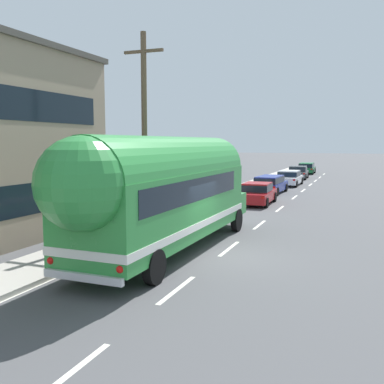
# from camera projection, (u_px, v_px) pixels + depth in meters

# --- Properties ---
(ground_plane) EXTENTS (300.00, 300.00, 0.00)m
(ground_plane) POSITION_uv_depth(u_px,v_px,m) (220.00, 256.00, 15.22)
(ground_plane) COLOR #4C4C4F
(lane_markings) EXTENTS (3.83, 80.00, 0.01)m
(lane_markings) POSITION_uv_depth(u_px,v_px,m) (242.00, 204.00, 27.90)
(lane_markings) COLOR silver
(lane_markings) RESTS_ON ground
(sidewalk_slab) EXTENTS (2.22, 90.00, 0.15)m
(sidewalk_slab) POSITION_uv_depth(u_px,v_px,m) (194.00, 207.00, 26.21)
(sidewalk_slab) COLOR #ADA89E
(sidewalk_slab) RESTS_ON ground
(utility_pole) EXTENTS (1.80, 0.24, 8.50)m
(utility_pole) POSITION_uv_depth(u_px,v_px,m) (144.00, 130.00, 18.72)
(utility_pole) COLOR brown
(utility_pole) RESTS_ON ground
(painted_bus) EXTENTS (2.75, 12.48, 4.12)m
(painted_bus) POSITION_uv_depth(u_px,v_px,m) (164.00, 190.00, 15.13)
(painted_bus) COLOR #2D8C3D
(painted_bus) RESTS_ON ground
(car_lead) EXTENTS (1.97, 4.40, 1.37)m
(car_lead) POSITION_uv_depth(u_px,v_px,m) (257.00, 193.00, 27.92)
(car_lead) COLOR #A5191E
(car_lead) RESTS_ON ground
(car_second) EXTENTS (2.02, 4.73, 1.37)m
(car_second) POSITION_uv_depth(u_px,v_px,m) (270.00, 183.00, 33.73)
(car_second) COLOR navy
(car_second) RESTS_ON ground
(car_third) EXTENTS (2.03, 4.70, 1.37)m
(car_third) POSITION_uv_depth(u_px,v_px,m) (289.00, 177.00, 40.08)
(car_third) COLOR white
(car_third) RESTS_ON ground
(car_fourth) EXTENTS (2.13, 4.33, 1.37)m
(car_fourth) POSITION_uv_depth(u_px,v_px,m) (298.00, 172.00, 47.50)
(car_fourth) COLOR #474C51
(car_fourth) RESTS_ON ground
(car_fifth) EXTENTS (1.98, 4.49, 1.37)m
(car_fifth) POSITION_uv_depth(u_px,v_px,m) (307.00, 168.00, 54.87)
(car_fifth) COLOR #196633
(car_fifth) RESTS_ON ground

